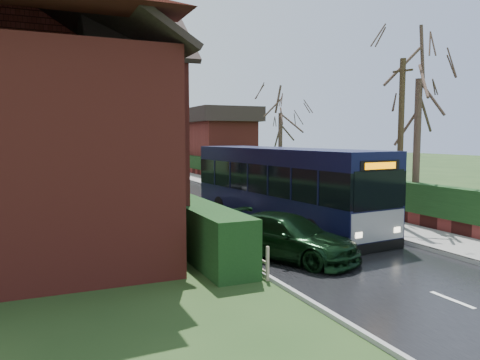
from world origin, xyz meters
name	(u,v)px	position (x,y,z in m)	size (l,w,h in m)	color
ground	(309,245)	(0.00, 0.00, 0.00)	(140.00, 140.00, 0.00)	#334B20
road	(209,205)	(0.00, 10.00, 0.01)	(6.00, 100.00, 0.02)	black
pavement	(279,200)	(4.25, 10.00, 0.07)	(2.50, 100.00, 0.14)	slate
kerb_right	(260,201)	(3.05, 10.00, 0.07)	(0.12, 100.00, 0.14)	gray
kerb_left	(153,208)	(-3.05, 10.00, 0.05)	(0.12, 100.00, 0.10)	gray
front_hedge	(161,208)	(-3.90, 5.00, 0.80)	(1.20, 16.00, 1.60)	black
picket_fence	(179,215)	(-3.15, 5.00, 0.45)	(0.10, 16.00, 0.90)	#9B8D69
right_wall_hedge	(302,182)	(5.80, 10.00, 1.02)	(0.60, 50.00, 1.80)	maroon
brick_house	(26,117)	(-8.73, 4.78, 4.38)	(9.30, 14.60, 10.30)	maroon
bus	(283,188)	(0.80, 3.35, 1.60)	(3.54, 10.81, 3.22)	black
car_silver	(173,202)	(-2.80, 7.09, 0.71)	(1.68, 4.17, 1.42)	#ADADB2
car_green	(287,237)	(-1.60, -1.27, 0.67)	(1.87, 4.61, 1.34)	black
car_distant	(121,162)	(1.07, 44.02, 0.62)	(1.30, 3.73, 1.23)	black
bus_stop_sign	(366,187)	(4.00, 2.02, 1.63)	(0.07, 0.37, 2.47)	slate
telegraph_pole	(400,144)	(4.80, 0.99, 3.41)	(0.28, 0.86, 6.74)	#322616
tree_right_near	(420,68)	(6.00, 1.34, 6.46)	(4.01, 4.01, 8.65)	#3D2D24
tree_right_far	(281,108)	(6.87, 14.66, 5.63)	(3.90, 3.90, 7.54)	#372920
tree_house_side	(12,76)	(-9.57, 18.00, 7.32)	(4.31, 4.31, 9.80)	#352B1F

